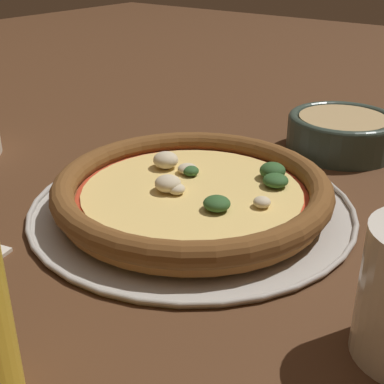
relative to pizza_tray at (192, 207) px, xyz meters
The scene contains 4 objects.
ground_plane 0.00m from the pizza_tray, ahead, with size 3.00×3.00×0.00m, color #4C2D19.
pizza_tray is the anchor object (origin of this frame).
pizza 0.02m from the pizza_tray, 72.07° to the left, with size 0.31×0.31×0.04m.
bowl_near 0.28m from the pizza_tray, 78.05° to the left, with size 0.15×0.15×0.05m.
Camera 1 is at (0.33, -0.43, 0.28)m, focal length 50.00 mm.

